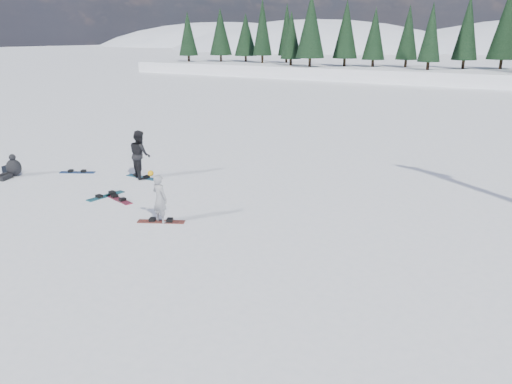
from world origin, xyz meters
TOP-DOWN VIEW (x-y plane):
  - ground at (0.00, 0.00)m, footprint 420.00×420.00m
  - alpine_backdrop at (-11.72, 189.17)m, footprint 412.50×227.00m
  - snowboarder_woman at (2.47, -1.25)m, footprint 0.61×0.45m
  - snowboarder_man at (-1.66, 2.28)m, footprint 1.21×1.12m
  - seated_rider at (-6.39, -0.33)m, footprint 0.77×1.17m
  - gear_bag at (-7.09, -0.07)m, footprint 0.51×0.40m
  - snowboard_woman at (2.47, -1.25)m, footprint 1.46×0.93m
  - snowboard_man at (-1.66, 2.28)m, footprint 1.50×0.29m
  - snowboard_loose_c at (-4.57, 1.43)m, footprint 1.45×0.97m
  - snowboard_loose_b at (-0.34, -0.32)m, footprint 1.52×0.66m
  - snowboard_loose_a at (-1.03, -0.27)m, footprint 0.49×1.52m

SIDE VIEW (x-z plane):
  - alpine_backdrop at x=-11.72m, z-range -40.57..12.63m
  - ground at x=0.00m, z-range 0.00..0.00m
  - snowboard_woman at x=2.47m, z-range 0.00..0.03m
  - snowboard_man at x=-1.66m, z-range 0.00..0.03m
  - snowboard_loose_c at x=-4.57m, z-range 0.00..0.03m
  - snowboard_loose_b at x=-0.34m, z-range 0.00..0.03m
  - snowboard_loose_a at x=-1.03m, z-range 0.00..0.03m
  - gear_bag at x=-7.09m, z-range 0.00..0.30m
  - seated_rider at x=-6.39m, z-range -0.11..0.84m
  - snowboarder_woman at x=2.47m, z-range -0.06..1.64m
  - snowboarder_man at x=-1.66m, z-range 0.00..1.98m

